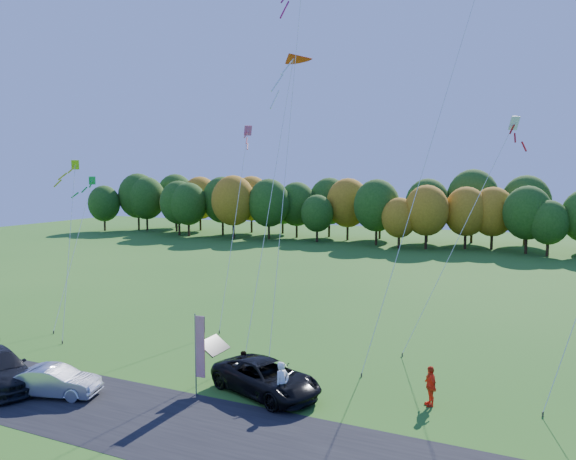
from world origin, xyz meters
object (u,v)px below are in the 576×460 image
at_px(feather_flag, 199,346).
at_px(person_east, 430,386).
at_px(silver_sedan, 55,381).
at_px(black_suv, 266,377).

bearing_deg(feather_flag, person_east, 18.84).
bearing_deg(feather_flag, silver_sedan, -154.68).
height_order(silver_sedan, person_east, person_east).
distance_m(black_suv, person_east, 7.33).
relative_size(black_suv, feather_flag, 1.46).
xyz_separation_m(person_east, feather_flag, (-9.75, -3.33, 1.43)).
relative_size(black_suv, silver_sedan, 1.36).
bearing_deg(silver_sedan, person_east, -85.47).
bearing_deg(person_east, feather_flag, -104.20).
distance_m(black_suv, silver_sedan, 9.63).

